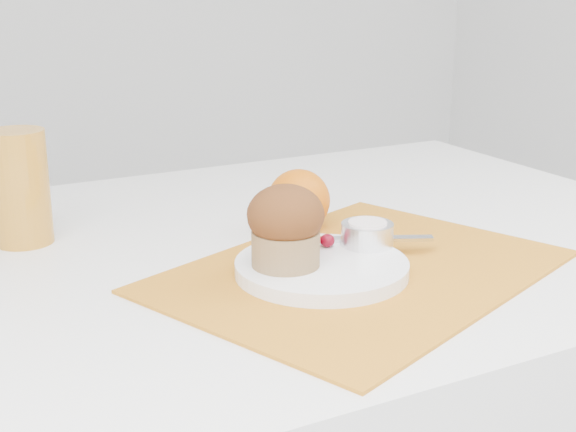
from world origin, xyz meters
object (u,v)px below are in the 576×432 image
plate (322,268)px  orange (299,200)px  juice_glass (20,187)px  muffin (286,226)px

plate → orange: (0.06, 0.16, 0.03)m
juice_glass → muffin: 0.35m
orange → muffin: bearing=-123.1°
juice_glass → muffin: size_ratio=1.58×
muffin → juice_glass: bearing=130.1°
plate → muffin: size_ratio=2.14×
plate → muffin: bearing=169.6°
orange → juice_glass: bearing=160.1°
juice_glass → plate: bearing=-46.0°
orange → juice_glass: (-0.33, 0.12, 0.03)m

